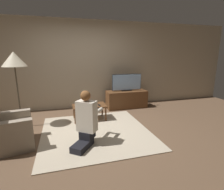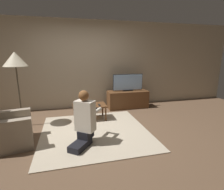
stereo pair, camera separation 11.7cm
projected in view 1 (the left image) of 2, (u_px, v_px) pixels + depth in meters
name	position (u px, v px, depth m)	size (l,w,h in m)	color
ground_plane	(96.00, 132.00, 3.71)	(10.00, 10.00, 0.00)	brown
wall_back	(83.00, 65.00, 5.22)	(10.00, 0.06, 2.60)	tan
rug	(96.00, 132.00, 3.71)	(2.21, 2.24, 0.02)	#BCAD93
tv_stand	(127.00, 99.00, 5.39)	(1.23, 0.46, 0.52)	brown
tv	(127.00, 82.00, 5.27)	(0.92, 0.08, 0.51)	black
coffee_table	(89.00, 107.00, 4.33)	(0.82, 0.48, 0.38)	brown
floor_lamp	(14.00, 62.00, 3.67)	(0.50, 0.50, 1.67)	#4C4233
armchair	(8.00, 131.00, 3.06)	(0.83, 0.86, 0.90)	gray
person_kneeling	(86.00, 119.00, 3.09)	(0.69, 0.80, 1.00)	black
remote	(99.00, 105.00, 4.29)	(0.04, 0.15, 0.02)	black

